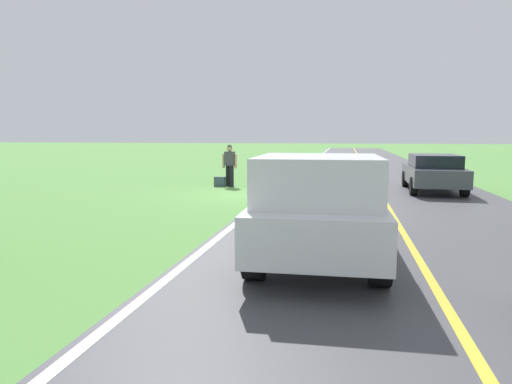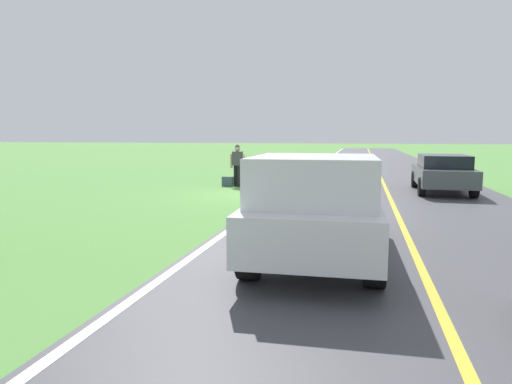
{
  "view_description": "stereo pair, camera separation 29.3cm",
  "coord_description": "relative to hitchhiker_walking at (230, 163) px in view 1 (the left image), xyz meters",
  "views": [
    {
      "loc": [
        -3.49,
        15.71,
        2.14
      ],
      "look_at": [
        -1.76,
        6.95,
        1.01
      ],
      "focal_mm": 31.75,
      "sensor_mm": 36.0,
      "label": 1
    },
    {
      "loc": [
        -3.78,
        15.65,
        2.14
      ],
      "look_at": [
        -1.76,
        6.95,
        1.01
      ],
      "focal_mm": 31.75,
      "sensor_mm": 36.0,
      "label": 2
    }
  ],
  "objects": [
    {
      "name": "ground_plane",
      "position": [
        -1.22,
        2.51,
        -0.98
      ],
      "size": [
        200.0,
        200.0,
        0.0
      ],
      "primitive_type": "plane",
      "color": "#568E42"
    },
    {
      "name": "lane_centre_line",
      "position": [
        -6.0,
        2.51,
        -0.98
      ],
      "size": [
        0.14,
        117.6,
        0.0
      ],
      "primitive_type": "cube",
      "color": "gold",
      "rests_on": "ground"
    },
    {
      "name": "suitcase_carried",
      "position": [
        0.42,
        0.08,
        -0.78
      ],
      "size": [
        0.46,
        0.2,
        0.41
      ],
      "primitive_type": "cube",
      "rotation": [
        0.0,
        0.0,
        1.57
      ],
      "color": "#384C56",
      "rests_on": "ground"
    },
    {
      "name": "sedan_near_oncoming",
      "position": [
        -8.0,
        0.14,
        -0.23
      ],
      "size": [
        2.01,
        4.44,
        1.41
      ],
      "color": "#4C5156",
      "rests_on": "ground"
    },
    {
      "name": "lane_edge_line",
      "position": [
        -2.14,
        2.51,
        -0.98
      ],
      "size": [
        0.16,
        117.6,
        0.0
      ],
      "primitive_type": "cube",
      "color": "silver",
      "rests_on": "ground"
    },
    {
      "name": "road_surface",
      "position": [
        -6.0,
        2.51,
        -0.98
      ],
      "size": [
        8.08,
        120.0,
        0.0
      ],
      "primitive_type": "cube",
      "color": "#47474C",
      "rests_on": "ground"
    },
    {
      "name": "hitchhiker_walking",
      "position": [
        0.0,
        0.0,
        0.0
      ],
      "size": [
        0.62,
        0.51,
        1.75
      ],
      "color": "black",
      "rests_on": "ground"
    },
    {
      "name": "pickup_truck_passing",
      "position": [
        -4.29,
        10.35,
        -0.01
      ],
      "size": [
        2.21,
        5.45,
        1.82
      ],
      "color": "silver",
      "rests_on": "ground"
    }
  ]
}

